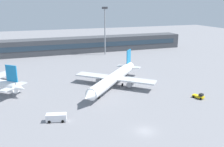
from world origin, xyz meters
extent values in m
plane|color=gray|center=(0.00, 40.00, 0.00)|extent=(400.00, 400.00, 0.00)
cube|color=#3F4247|center=(0.00, 102.04, 4.50)|extent=(146.91, 12.00, 9.00)
cube|color=#263847|center=(0.00, 95.99, 4.95)|extent=(139.56, 0.16, 2.80)
cylinder|color=white|center=(3.97, 33.13, 3.35)|extent=(27.23, 29.77, 3.85)
cone|color=white|center=(-9.37, 18.23, 3.35)|extent=(5.56, 5.60, 3.66)
cone|color=white|center=(17.18, 47.88, 3.35)|extent=(4.58, 4.67, 2.70)
cube|color=#197FBF|center=(15.14, 45.60, 8.06)|extent=(3.25, 3.57, 5.58)
cube|color=silver|center=(15.34, 45.82, 3.55)|extent=(9.45, 8.88, 0.24)
cube|color=silver|center=(4.65, 33.88, 3.04)|extent=(25.92, 23.93, 0.51)
cylinder|color=gray|center=(0.11, 37.94, 1.61)|extent=(3.68, 3.77, 2.03)
cylinder|color=gray|center=(9.18, 29.82, 1.61)|extent=(3.68, 3.77, 2.03)
cylinder|color=black|center=(-4.56, 23.61, 0.51)|extent=(0.98, 1.03, 1.01)
cylinder|color=black|center=(3.36, 36.40, 0.51)|extent=(0.98, 1.03, 1.01)
cylinder|color=black|center=(7.29, 32.88, 0.51)|extent=(0.98, 1.03, 1.01)
cone|color=white|center=(-28.11, 32.88, 3.27)|extent=(4.57, 4.48, 2.64)
cube|color=#197FBF|center=(-30.34, 34.88, 7.88)|extent=(3.49, 3.17, 5.45)
cube|color=silver|center=(-30.12, 34.68, 3.47)|extent=(8.68, 9.24, 0.24)
cube|color=yellow|center=(25.85, 13.32, 0.65)|extent=(2.85, 3.90, 0.60)
cube|color=black|center=(26.22, 12.50, 1.30)|extent=(1.73, 1.58, 0.90)
cylinder|color=black|center=(25.64, 11.90, 0.35)|extent=(0.52, 0.74, 0.70)
cylinder|color=black|center=(27.06, 12.55, 0.35)|extent=(0.52, 0.74, 0.70)
cylinder|color=black|center=(24.65, 14.09, 0.35)|extent=(0.52, 0.74, 0.70)
cylinder|color=black|center=(26.07, 14.73, 0.35)|extent=(0.52, 0.74, 0.70)
cube|color=white|center=(-19.44, 12.26, 1.13)|extent=(5.53, 3.21, 1.90)
cube|color=#1E2633|center=(-17.50, 11.77, 1.63)|extent=(0.62, 1.88, 0.70)
cylinder|color=black|center=(-18.04, 10.85, 0.38)|extent=(0.81, 0.46, 0.76)
cylinder|color=black|center=(-17.54, 12.83, 0.38)|extent=(0.81, 0.46, 0.76)
cylinder|color=black|center=(-21.33, 11.68, 0.38)|extent=(0.81, 0.46, 0.76)
cylinder|color=black|center=(-20.84, 13.66, 0.38)|extent=(0.81, 0.46, 0.76)
cylinder|color=gray|center=(19.14, 90.36, 13.10)|extent=(0.70, 0.70, 26.21)
cube|color=#333338|center=(19.14, 90.36, 26.81)|extent=(3.20, 0.80, 1.20)
camera|label=1|loc=(-25.27, -47.62, 29.83)|focal=39.63mm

